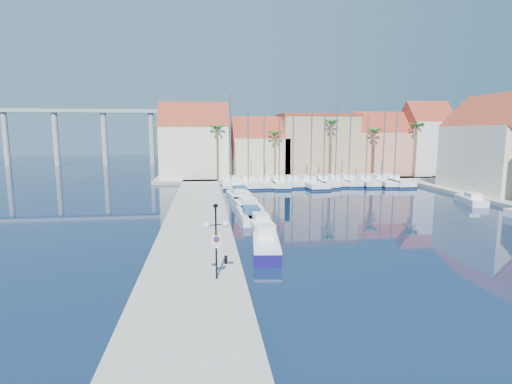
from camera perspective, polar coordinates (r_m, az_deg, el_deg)
The scene contains 38 objects.
ground at distance 29.24m, azimuth 9.30°, elevation -8.78°, with size 260.00×260.00×0.00m, color black.
quay_west at distance 41.10m, azimuth -8.36°, elevation -3.33°, with size 6.00×77.00×0.50m, color gray.
shore_north at distance 77.35m, azimuth 6.32°, elevation 2.28°, with size 54.00×16.00×0.50m, color gray.
lamp_post at distance 22.22m, azimuth -5.75°, elevation -5.43°, with size 1.42×0.64×4.28m.
bollard at distance 25.35m, azimuth -4.34°, elevation -9.63°, with size 0.21×0.21×0.52m, color black.
fishing_boat at distance 28.79m, azimuth 1.46°, elevation -7.62°, with size 2.42×5.65×1.92m.
motorboat_west_0 at distance 36.62m, azimuth 0.57°, elevation -4.30°, with size 2.05×5.87×1.40m.
motorboat_west_1 at distance 39.85m, azimuth -0.79°, elevation -3.24°, with size 2.28×6.93×1.40m.
motorboat_west_2 at distance 45.24m, azimuth -1.32°, elevation -1.81°, with size 3.02×7.56×1.40m.
motorboat_west_3 at distance 51.02m, azimuth -2.40°, elevation -0.63°, with size 2.99×7.58×1.40m.
motorboat_west_4 at distance 54.66m, azimuth -2.45°, elevation -0.01°, with size 2.92×7.31×1.40m.
motorboat_west_5 at distance 61.27m, azimuth -2.64°, elevation 0.92°, with size 1.99×5.59×1.40m.
motorboat_west_6 at distance 65.63m, azimuth -3.33°, elevation 1.43°, with size 2.46×6.33×1.40m.
motorboat_east_1 at distance 55.23m, azimuth 28.37°, elevation -0.96°, with size 3.19×6.09×1.40m.
sailboat_0 at distance 64.08m, azimuth -3.62°, elevation 1.36°, with size 3.02×9.61×14.61m.
sailboat_1 at distance 64.17m, azimuth -1.18°, elevation 1.34°, with size 2.90×10.10×11.86m.
sailboat_2 at distance 64.53m, azimuth 1.08°, elevation 1.37°, with size 2.62×9.83×11.13m.
sailboat_3 at distance 64.23m, azimuth 3.24°, elevation 1.32°, with size 3.05×9.95×11.02m.
sailboat_4 at distance 65.14m, azimuth 5.13°, elevation 1.43°, with size 2.48×8.19×11.24m.
sailboat_5 at distance 64.90m, azimuth 7.61°, elevation 1.33°, with size 3.69×11.67×12.60m.
sailboat_6 at distance 66.14m, azimuth 9.45°, elevation 1.44°, with size 2.80×9.88×11.55m.
sailboat_7 at distance 67.43m, azimuth 11.08°, elevation 1.56°, with size 2.81×9.11×13.14m.
sailboat_8 at distance 68.14m, azimuth 12.96°, elevation 1.55°, with size 3.25×9.67×11.82m.
sailboat_9 at distance 68.30m, azimuth 15.23°, elevation 1.48°, with size 2.98×9.26×11.10m.
sailboat_10 at distance 69.61m, azimuth 17.37°, elevation 1.53°, with size 3.24×10.69×14.06m.
sailboat_11 at distance 70.25m, azimuth 18.86°, elevation 1.50°, with size 2.97×10.99×12.86m.
building_0 at distance 73.78m, azimuth -8.80°, elevation 6.82°, with size 12.30×9.00×13.50m.
building_1 at distance 74.49m, azimuth 0.54°, elevation 5.99°, with size 10.30×8.00×11.00m.
building_2 at distance 77.69m, azimuth 8.56°, elevation 6.71°, with size 14.20×10.20×11.50m.
building_3 at distance 80.87m, azimuth 17.00°, elevation 6.22°, with size 10.30×8.00×12.00m.
building_4 at distance 84.06m, azimuth 22.96°, elevation 6.75°, with size 8.30×8.00×14.00m.
building_6 at distance 64.71m, azimuth 31.20°, elevation 5.45°, with size 9.00×14.30×13.50m.
palm_0 at distance 68.75m, azimuth -5.58°, elevation 8.89°, with size 2.60×2.60×10.15m.
palm_1 at distance 69.78m, azimuth 2.75°, elevation 8.14°, with size 2.60×2.60×9.15m.
palm_2 at distance 72.21m, azimuth 10.71°, elevation 9.51°, with size 2.60×2.60×11.15m.
palm_3 at distance 75.03m, azimuth 16.56°, elevation 8.19°, with size 2.60×2.60×9.65m.
palm_4 at distance 78.59m, azimuth 22.00°, elevation 8.61°, with size 2.60×2.60×10.65m.
viaduct at distance 113.05m, azimuth -23.45°, elevation 8.69°, with size 48.00×2.20×14.45m.
Camera 1 is at (-8.12, -26.72, 8.67)m, focal length 28.00 mm.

